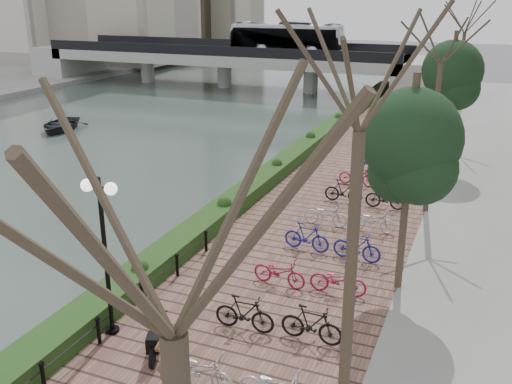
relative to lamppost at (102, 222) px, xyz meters
The scene contains 11 objects.
river_water 27.21m from the lamppost, 127.41° to the left, with size 30.00×130.00×0.02m, color #42524A.
promenade 14.57m from the lamppost, 79.35° to the left, with size 8.00×75.00×0.50m, color brown.
hedge 16.69m from the lamppost, 92.73° to the left, with size 1.10×56.00×0.60m, color #1E3E16.
chain_fence 3.22m from the lamppost, 89.35° to the right, with size 0.10×14.10×0.70m.
lamppost is the anchor object (origin of this frame).
motorcycle 3.18m from the lamppost, 13.27° to the right, with size 0.44×1.40×0.88m, color black, non-canonical shape.
pedestrian 3.80m from the lamppost, 29.02° to the right, with size 0.60×0.39×1.64m, color brown.
bicycle_parking 9.34m from the lamppost, 62.58° to the left, with size 2.40×19.89×1.00m.
street_trees 11.25m from the lamppost, 53.98° to the left, with size 3.20×37.12×6.80m.
bridge 44.06m from the lamppost, 109.94° to the left, with size 36.00×10.77×6.50m.
boat 27.39m from the lamppost, 133.34° to the left, with size 2.97×4.16×0.86m, color black.
Camera 1 is at (9.91, -7.06, 9.04)m, focal length 40.00 mm.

